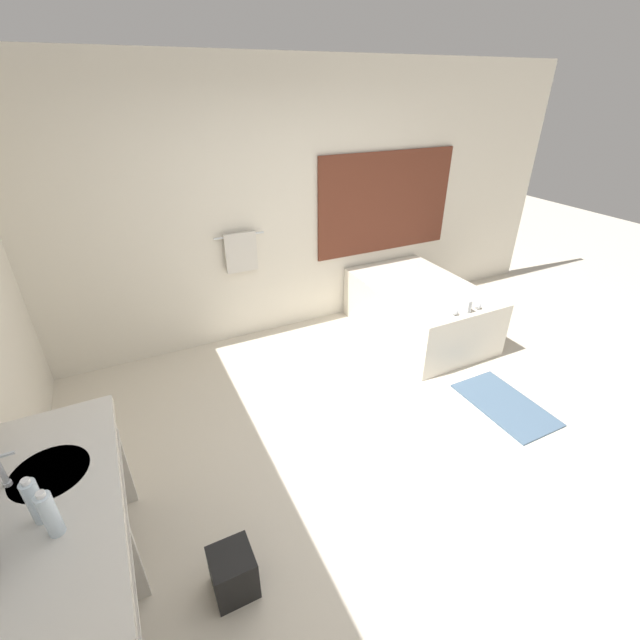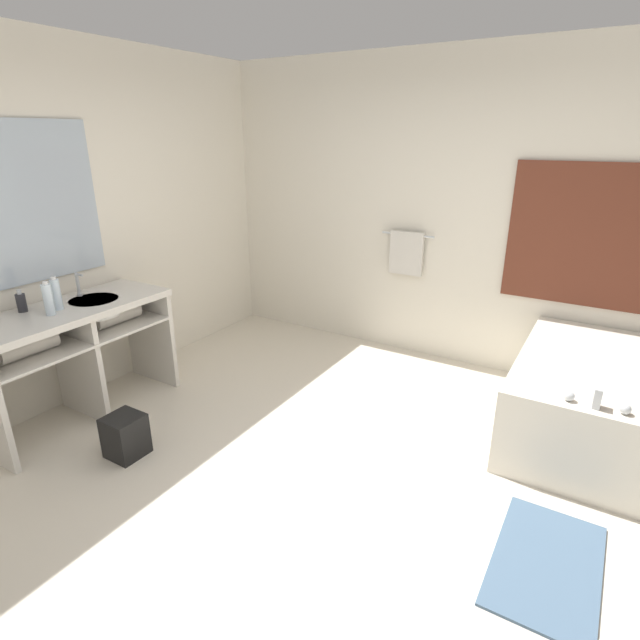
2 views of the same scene
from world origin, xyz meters
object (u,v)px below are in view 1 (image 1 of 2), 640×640
Objects in this scene: water_bottle_1 at (50,514)px; waste_bin at (233,572)px; water_bottle_2 at (35,501)px; bathtub at (419,307)px.

waste_bin is (0.65, -0.03, -0.83)m from water_bottle_1.
water_bottle_2 is 0.82× the size of waste_bin.
water_bottle_2 is 1.10m from waste_bin.
water_bottle_1 is at bearing -58.68° from water_bottle_2.
bathtub is at bearing 34.79° from waste_bin.
water_bottle_2 is (-3.32, -1.69, 0.66)m from bathtub.
bathtub is 5.35× the size of waste_bin.
water_bottle_1 is at bearing 177.19° from waste_bin.
waste_bin is (0.70, -0.13, -0.83)m from water_bottle_2.
bathtub is 3.79m from water_bottle_2.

